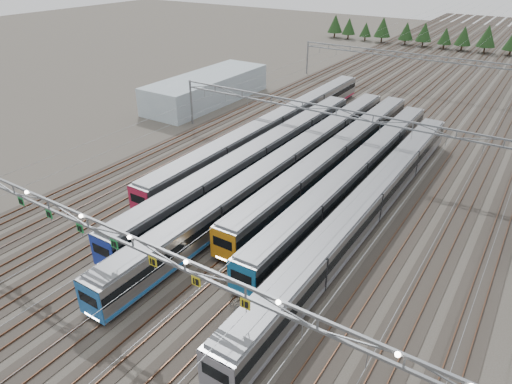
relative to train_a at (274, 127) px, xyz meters
The scene contains 13 objects.
ground 42.86m from the train_a, 74.76° to the right, with size 400.00×400.00×0.00m, color #47423A.
track_bed 59.78m from the train_a, 79.15° to the left, with size 54.00×260.00×5.42m.
train_a is the anchor object (origin of this frame).
train_b 13.09m from the train_a, 69.89° to the right, with size 3.19×54.98×4.17m.
train_c 15.04m from the train_a, 53.26° to the right, with size 3.11×65.82×4.06m.
train_d 14.66m from the train_a, 22.91° to the right, with size 3.16×53.33×4.12m.
train_e 20.17m from the train_a, 26.84° to the right, with size 3.06×53.03×3.99m.
train_f 27.86m from the train_a, 36.14° to the right, with size 3.19×57.49×4.16m.
gantry_near 43.16m from the train_a, 74.86° to the right, with size 56.36×0.61×8.08m.
gantry_mid 12.03m from the train_a, ahead, with size 56.36×0.36×8.00m.
gantry_far 45.32m from the train_a, 75.57° to the left, with size 56.36×0.36×8.00m.
west_shed 25.41m from the train_a, 154.34° to the left, with size 10.00×30.00×5.40m, color #A1B2C0.
treeline 96.31m from the train_a, 85.71° to the left, with size 87.50×5.60×7.02m.
Camera 1 is at (25.37, -20.32, 28.56)m, focal length 32.00 mm.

